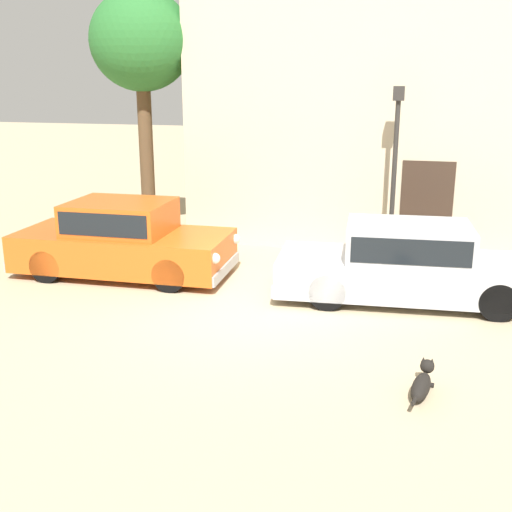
{
  "coord_description": "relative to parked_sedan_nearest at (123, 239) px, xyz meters",
  "views": [
    {
      "loc": [
        2.57,
        -9.57,
        3.78
      ],
      "look_at": [
        0.0,
        0.2,
        0.9
      ],
      "focal_mm": 43.81,
      "sensor_mm": 36.0,
      "label": 1
    }
  ],
  "objects": [
    {
      "name": "ground_plane",
      "position": [
        3.01,
        -1.31,
        -0.73
      ],
      "size": [
        80.0,
        80.0,
        0.0
      ],
      "primitive_type": "plane",
      "color": "tan"
    },
    {
      "name": "parked_sedan_nearest",
      "position": [
        0.0,
        0.0,
        0.0
      ],
      "size": [
        4.37,
        1.93,
        1.48
      ],
      "rotation": [
        0.0,
        0.0,
        0.03
      ],
      "color": "#D15619",
      "rests_on": "ground_plane"
    },
    {
      "name": "parked_sedan_second",
      "position": [
        5.51,
        -0.09,
        -0.05
      ],
      "size": [
        4.82,
        2.08,
        1.37
      ],
      "rotation": [
        0.0,
        0.0,
        0.08
      ],
      "color": "#B2B5BA",
      "rests_on": "ground_plane"
    },
    {
      "name": "stray_dog_spotted",
      "position": [
        5.79,
        -3.59,
        -0.58
      ],
      "size": [
        0.33,
        1.08,
        0.35
      ],
      "rotation": [
        0.0,
        0.0,
        1.4
      ],
      "color": "black",
      "rests_on": "ground_plane"
    },
    {
      "name": "street_lamp",
      "position": [
        5.07,
        2.16,
        1.62
      ],
      "size": [
        0.22,
        0.22,
        3.63
      ],
      "color": "#2D2B28",
      "rests_on": "ground_plane"
    },
    {
      "name": "acacia_tree_left",
      "position": [
        -0.85,
        3.15,
        3.8
      ],
      "size": [
        2.42,
        2.18,
        5.77
      ],
      "color": "brown",
      "rests_on": "ground_plane"
    }
  ]
}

